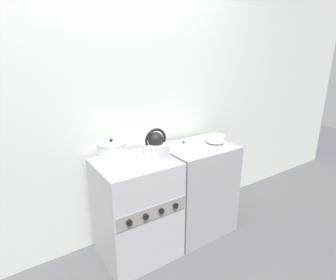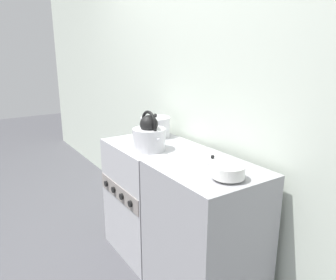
# 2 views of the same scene
# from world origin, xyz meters

# --- Properties ---
(ground_plane) EXTENTS (12.00, 12.00, 0.00)m
(ground_plane) POSITION_xyz_m (0.00, 0.00, 0.00)
(ground_plane) COLOR #4C4C51
(wall_back) EXTENTS (7.00, 0.06, 2.50)m
(wall_back) POSITION_xyz_m (0.00, 0.61, 1.25)
(wall_back) COLOR silver
(wall_back) RESTS_ON ground_plane
(stove) EXTENTS (0.61, 0.56, 0.85)m
(stove) POSITION_xyz_m (-0.00, 0.27, 0.42)
(stove) COLOR #B2B2B7
(stove) RESTS_ON ground_plane
(counter) EXTENTS (0.63, 0.52, 0.86)m
(counter) POSITION_xyz_m (0.64, 0.26, 0.43)
(counter) COLOR #99999E
(counter) RESTS_ON ground_plane
(kettle) EXTENTS (0.27, 0.22, 0.27)m
(kettle) POSITION_xyz_m (0.14, 0.17, 0.95)
(kettle) COLOR silver
(kettle) RESTS_ON stove
(cooking_pot) EXTENTS (0.23, 0.23, 0.18)m
(cooking_pot) POSITION_xyz_m (-0.14, 0.39, 0.93)
(cooking_pot) COLOR silver
(cooking_pot) RESTS_ON stove
(enamel_bowl) EXTENTS (0.17, 0.17, 0.07)m
(enamel_bowl) POSITION_xyz_m (0.83, 0.24, 0.90)
(enamel_bowl) COLOR white
(enamel_bowl) RESTS_ON counter
(loose_pot_lid) EXTENTS (0.19, 0.19, 0.03)m
(loose_pot_lid) POSITION_xyz_m (0.55, 0.37, 0.86)
(loose_pot_lid) COLOR silver
(loose_pot_lid) RESTS_ON counter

